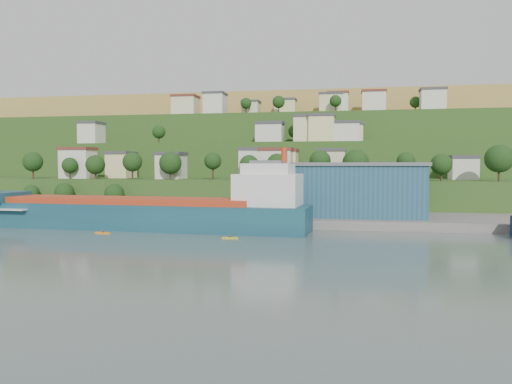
% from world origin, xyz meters
% --- Properties ---
extents(ground, '(500.00, 500.00, 0.00)m').
position_xyz_m(ground, '(0.00, 0.00, 0.00)').
color(ground, '#4D5D59').
rests_on(ground, ground).
extents(quay, '(220.00, 26.00, 4.00)m').
position_xyz_m(quay, '(20.00, 28.00, 0.00)').
color(quay, slate).
rests_on(quay, ground).
extents(pebble_beach, '(40.00, 18.00, 2.40)m').
position_xyz_m(pebble_beach, '(-55.00, 22.00, 0.00)').
color(pebble_beach, slate).
rests_on(pebble_beach, ground).
extents(hillside, '(360.00, 211.19, 96.00)m').
position_xyz_m(hillside, '(0.01, 168.70, 0.08)').
color(hillside, '#284719').
rests_on(hillside, ground).
extents(cargo_ship_near, '(78.74, 16.61, 20.09)m').
position_xyz_m(cargo_ship_near, '(-13.88, 10.19, 3.21)').
color(cargo_ship_near, '#14364C').
rests_on(cargo_ship_near, ground).
extents(warehouse, '(31.21, 19.35, 12.80)m').
position_xyz_m(warehouse, '(32.81, 28.10, 8.43)').
color(warehouse, navy).
rests_on(warehouse, quay).
extents(caravan, '(7.33, 5.38, 3.16)m').
position_xyz_m(caravan, '(-50.70, 21.49, 2.78)').
color(caravan, white).
rests_on(caravan, pebble_beach).
extents(dinghy, '(4.32, 2.32, 0.82)m').
position_xyz_m(dinghy, '(-39.67, 19.62, 1.61)').
color(dinghy, silver).
rests_on(dinghy, pebble_beach).
extents(kayak_orange, '(3.48, 0.95, 0.86)m').
position_xyz_m(kayak_orange, '(-19.71, 0.87, 0.25)').
color(kayak_orange, orange).
rests_on(kayak_orange, ground).
extents(kayak_yellow, '(3.25, 0.86, 0.80)m').
position_xyz_m(kayak_yellow, '(8.01, -1.27, 0.24)').
color(kayak_yellow, gold).
rests_on(kayak_yellow, ground).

